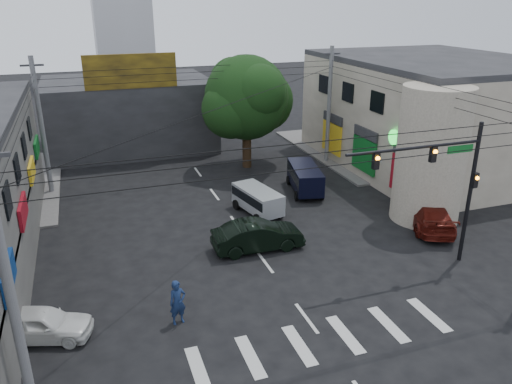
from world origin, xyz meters
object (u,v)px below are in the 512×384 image
white_compact (42,324)px  street_tree (247,98)px  utility_pole_near_left (9,286)px  maroon_sedan (429,215)px  traffic_officer (178,302)px  utility_pole_far_right (329,106)px  utility_pole_far_left (42,128)px  navy_van (305,179)px  silver_minivan (258,202)px  traffic_gantry (445,174)px  dark_sedan (258,236)px

white_compact → street_tree: bearing=-20.4°
white_compact → utility_pole_near_left: bearing=-163.9°
maroon_sedan → traffic_officer: traffic_officer is taller
street_tree → utility_pole_far_right: (6.50, -1.00, -0.87)m
utility_pole_far_left → navy_van: size_ratio=1.92×
utility_pole_far_left → silver_minivan: utility_pole_far_left is taller
traffic_gantry → utility_pole_near_left: (-18.32, -3.50, -0.23)m
dark_sedan → white_compact: size_ratio=1.17×
traffic_gantry → silver_minivan: size_ratio=1.79×
traffic_gantry → utility_pole_far_left: utility_pole_far_left is taller
utility_pole_far_right → white_compact: (-20.84, -16.74, -3.94)m
utility_pole_far_right → white_compact: 27.02m
utility_pole_near_left → maroon_sedan: 22.58m
utility_pole_near_left → dark_sedan: utility_pole_near_left is taller
traffic_gantry → utility_pole_far_right: (2.68, 17.00, -0.23)m
dark_sedan → traffic_gantry: bearing=-119.0°
white_compact → traffic_officer: bearing=-79.8°
street_tree → navy_van: bearing=-72.7°
traffic_gantry → maroon_sedan: 6.21m
utility_pole_near_left → dark_sedan: bearing=37.0°
street_tree → traffic_gantry: size_ratio=1.21×
traffic_officer → street_tree: bearing=52.0°
utility_pole_far_right → traffic_officer: size_ratio=4.74×
dark_sedan → traffic_officer: traffic_officer is taller
maroon_sedan → traffic_officer: 16.21m
street_tree → dark_sedan: bearing=-106.0°
street_tree → utility_pole_near_left: utility_pole_near_left is taller
utility_pole_far_right → navy_van: bearing=-128.9°
utility_pole_near_left → traffic_gantry: bearing=10.8°
dark_sedan → maroon_sedan: bearing=-92.1°
traffic_gantry → dark_sedan: traffic_gantry is taller
silver_minivan → dark_sedan: bearing=148.9°
street_tree → maroon_sedan: 16.26m
white_compact → traffic_officer: traffic_officer is taller
traffic_gantry → utility_pole_far_right: utility_pole_far_right is taller
utility_pole_far_left → maroon_sedan: size_ratio=1.61×
street_tree → white_compact: 23.31m
white_compact → silver_minivan: bearing=-35.6°
traffic_officer → navy_van: bearing=35.3°
traffic_gantry → dark_sedan: bearing=149.6°
street_tree → silver_minivan: 10.45m
utility_pole_near_left → white_compact: size_ratio=2.21×
traffic_gantry → traffic_officer: traffic_gantry is taller
utility_pole_far_right → silver_minivan: size_ratio=2.28×
street_tree → traffic_officer: street_tree is taller
street_tree → silver_minivan: bearing=-104.3°
dark_sedan → white_compact: bearing=113.6°
utility_pole_far_left → dark_sedan: 16.84m
traffic_gantry → white_compact: 18.64m
dark_sedan → navy_van: 9.12m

